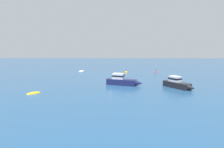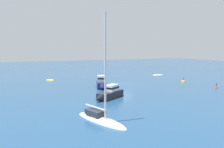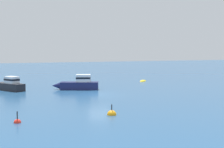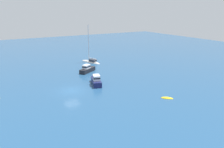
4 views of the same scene
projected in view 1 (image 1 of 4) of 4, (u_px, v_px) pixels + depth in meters
The scene contains 7 objects.
ground_plane at pixel (116, 80), 38.92m from camera, with size 160.00×160.00×0.00m, color navy.
skiff at pixel (81, 71), 53.15m from camera, with size 2.90×1.54×0.39m.
launch at pixel (122, 81), 33.40m from camera, with size 3.14×6.17×1.96m.
launch_1 at pixel (178, 84), 30.94m from camera, with size 5.36×4.00×1.81m.
dinghy at pixel (34, 93), 27.32m from camera, with size 1.93×1.91×0.44m.
channel_buoy at pixel (156, 72), 50.52m from camera, with size 0.56×0.56×1.14m.
mooring_buoy at pixel (126, 72), 50.38m from camera, with size 0.79×0.79×1.27m.
Camera 1 is at (-38.43, -0.59, 6.27)m, focal length 31.84 mm.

